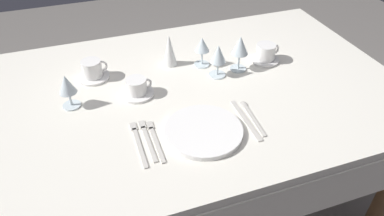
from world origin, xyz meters
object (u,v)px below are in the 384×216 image
(coffee_cup_far, at_px, (137,86))
(wine_glass_left, at_px, (240,47))
(wine_glass_far, at_px, (67,86))
(fork_inner, at_px, (147,138))
(dinner_plate, at_px, (203,131))
(dinner_knife, at_px, (246,121))
(coffee_cup_right, at_px, (92,69))
(coffee_cup_left, at_px, (266,52))
(napkin_folded, at_px, (169,50))
(spoon_soup, at_px, (250,114))
(wine_glass_centre, at_px, (218,55))
(fork_salad, at_px, (138,142))
(fork_outer, at_px, (155,139))
(wine_glass_right, at_px, (202,47))

(coffee_cup_far, distance_m, wine_glass_left, 0.46)
(wine_glass_far, bearing_deg, fork_inner, -50.26)
(wine_glass_left, distance_m, wine_glass_far, 0.71)
(dinner_plate, xyz_separation_m, dinner_knife, (0.17, 0.01, -0.01))
(coffee_cup_right, distance_m, wine_glass_left, 0.62)
(coffee_cup_left, distance_m, napkin_folded, 0.43)
(coffee_cup_far, bearing_deg, spoon_soup, -35.42)
(spoon_soup, xyz_separation_m, coffee_cup_far, (-0.36, 0.26, 0.04))
(fork_inner, xyz_separation_m, wine_glass_centre, (0.37, 0.29, 0.09))
(wine_glass_centre, bearing_deg, napkin_folded, 137.01)
(fork_salad, relative_size, wine_glass_centre, 1.58)
(fork_outer, distance_m, wine_glass_centre, 0.47)
(fork_outer, xyz_separation_m, fork_inner, (-0.02, 0.01, 0.00))
(fork_inner, relative_size, spoon_soup, 1.02)
(fork_outer, distance_m, coffee_cup_far, 0.28)
(spoon_soup, distance_m, coffee_cup_far, 0.45)
(fork_salad, bearing_deg, napkin_folded, 61.41)
(coffee_cup_right, bearing_deg, spoon_soup, -40.42)
(dinner_plate, relative_size, wine_glass_centre, 1.90)
(coffee_cup_right, height_order, wine_glass_right, wine_glass_right)
(spoon_soup, xyz_separation_m, coffee_cup_right, (-0.51, 0.43, 0.04))
(coffee_cup_far, bearing_deg, wine_glass_far, 178.11)
(fork_salad, relative_size, wine_glass_right, 1.70)
(fork_outer, xyz_separation_m, wine_glass_far, (-0.25, 0.28, 0.09))
(fork_outer, distance_m, spoon_soup, 0.36)
(wine_glass_right, xyz_separation_m, napkin_folded, (-0.13, 0.05, -0.02))
(fork_inner, relative_size, dinner_knife, 0.90)
(coffee_cup_right, distance_m, coffee_cup_far, 0.23)
(coffee_cup_right, relative_size, coffee_cup_far, 1.05)
(spoon_soup, relative_size, coffee_cup_right, 1.95)
(coffee_cup_left, distance_m, wine_glass_far, 0.85)
(napkin_folded, bearing_deg, dinner_knife, -72.54)
(spoon_soup, distance_m, coffee_cup_left, 0.40)
(fork_inner, xyz_separation_m, coffee_cup_far, (0.03, 0.26, 0.04))
(coffee_cup_left, distance_m, wine_glass_right, 0.29)
(dinner_plate, relative_size, coffee_cup_left, 2.50)
(fork_outer, xyz_separation_m, fork_salad, (-0.06, 0.01, -0.00))
(napkin_folded, bearing_deg, fork_outer, -112.42)
(spoon_soup, xyz_separation_m, wine_glass_left, (0.09, 0.30, 0.11))
(fork_outer, bearing_deg, coffee_cup_left, 29.68)
(coffee_cup_far, distance_m, wine_glass_centre, 0.35)
(coffee_cup_left, height_order, napkin_folded, napkin_folded)
(wine_glass_left, bearing_deg, fork_inner, -147.73)
(wine_glass_centre, relative_size, wine_glass_right, 1.08)
(wine_glass_centre, height_order, wine_glass_left, wine_glass_left)
(dinner_plate, height_order, spoon_soup, dinner_plate)
(coffee_cup_left, relative_size, coffee_cup_right, 1.03)
(coffee_cup_right, relative_size, wine_glass_centre, 0.74)
(wine_glass_centre, bearing_deg, wine_glass_left, 8.00)
(fork_salad, relative_size, wine_glass_left, 1.44)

